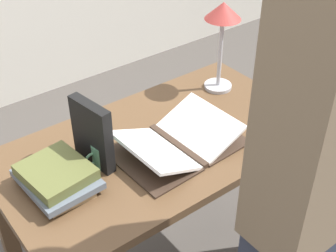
{
  "coord_description": "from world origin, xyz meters",
  "views": [
    {
      "loc": [
        -0.84,
        -1.15,
        1.85
      ],
      "look_at": [
        0.02,
        -0.03,
        0.83
      ],
      "focal_mm": 50.0,
      "sensor_mm": 36.0,
      "label": 1
    }
  ],
  "objects": [
    {
      "name": "book_standing_upright",
      "position": [
        -0.26,
        0.04,
        0.88
      ],
      "size": [
        0.07,
        0.19,
        0.25
      ],
      "rotation": [
        0.0,
        0.0,
        0.16
      ],
      "color": "black",
      "rests_on": "reading_desk"
    },
    {
      "name": "person_reader",
      "position": [
        0.02,
        -0.66,
        0.9
      ],
      "size": [
        0.36,
        0.22,
        1.8
      ],
      "rotation": [
        0.0,
        0.0,
        3.14
      ],
      "color": "#2D3342",
      "rests_on": "ground_plane"
    },
    {
      "name": "coffee_mug",
      "position": [
        -0.25,
        0.01,
        0.8
      ],
      "size": [
        0.11,
        0.08,
        0.09
      ],
      "rotation": [
        0.0,
        0.0,
        3.09
      ],
      "color": "#4C7F5B",
      "rests_on": "reading_desk"
    },
    {
      "name": "open_book",
      "position": [
        0.03,
        -0.08,
        0.78
      ],
      "size": [
        0.49,
        0.34,
        0.09
      ],
      "rotation": [
        0.0,
        0.0,
        0.05
      ],
      "color": "#38281E",
      "rests_on": "reading_desk"
    },
    {
      "name": "book_stack_tall",
      "position": [
        -0.43,
        0.0,
        0.8
      ],
      "size": [
        0.23,
        0.28,
        0.09
      ],
      "color": "tan",
      "rests_on": "reading_desk"
    },
    {
      "name": "reading_desk",
      "position": [
        0.0,
        0.0,
        0.64
      ],
      "size": [
        1.24,
        0.69,
        0.75
      ],
      "color": "brown",
      "rests_on": "ground_plane"
    },
    {
      "name": "reading_lamp",
      "position": [
        0.45,
        0.16,
        1.07
      ],
      "size": [
        0.15,
        0.15,
        0.4
      ],
      "color": "#ADADB2",
      "rests_on": "reading_desk"
    }
  ]
}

